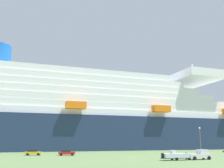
% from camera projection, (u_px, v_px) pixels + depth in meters
% --- Properties ---
extents(ground_plane, '(600.00, 600.00, 0.00)m').
position_uv_depth(ground_plane, '(103.00, 153.00, 94.57)').
color(ground_plane, '#567042').
extents(cruise_ship, '(262.39, 48.45, 55.18)m').
position_uv_depth(cruise_ship, '(73.00, 118.00, 123.51)').
color(cruise_ship, '#1E2D4C').
rests_on(cruise_ship, ground_plane).
extents(pickup_truck, '(5.67, 2.45, 2.20)m').
position_uv_depth(pickup_truck, '(200.00, 155.00, 59.86)').
color(pickup_truck, silver).
rests_on(pickup_truck, ground_plane).
extents(small_boat_on_trailer, '(8.24, 2.19, 2.15)m').
position_uv_depth(small_boat_on_trailer, '(178.00, 156.00, 58.16)').
color(small_boat_on_trailer, '#595960').
rests_on(small_boat_on_trailer, ground_plane).
extents(street_lamp, '(0.56, 0.56, 8.02)m').
position_uv_depth(street_lamp, '(200.00, 137.00, 78.14)').
color(street_lamp, slate).
rests_on(street_lamp, ground_plane).
extents(parked_car_red_hatchback, '(4.84, 2.44, 1.58)m').
position_uv_depth(parked_car_red_hatchback, '(67.00, 153.00, 75.52)').
color(parked_car_red_hatchback, red).
rests_on(parked_car_red_hatchback, ground_plane).
extents(parked_car_yellow_taxi, '(4.75, 2.64, 1.58)m').
position_uv_depth(parked_car_yellow_taxi, '(33.00, 152.00, 76.66)').
color(parked_car_yellow_taxi, yellow).
rests_on(parked_car_yellow_taxi, ground_plane).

